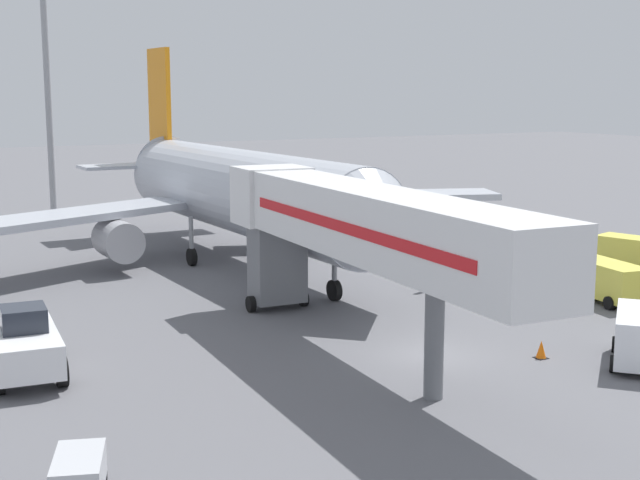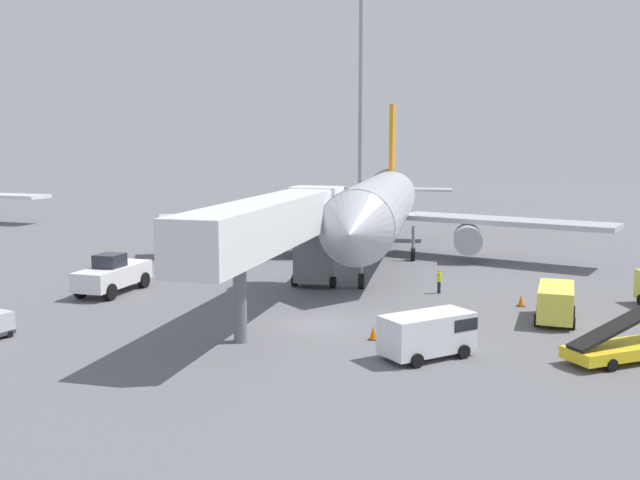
{
  "view_description": "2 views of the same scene",
  "coord_description": "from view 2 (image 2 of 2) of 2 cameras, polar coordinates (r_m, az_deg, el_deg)",
  "views": [
    {
      "loc": [
        -20.67,
        -28.83,
        10.82
      ],
      "look_at": [
        2.82,
        14.31,
        2.5
      ],
      "focal_mm": 49.53,
      "sensor_mm": 36.0,
      "label": 1
    },
    {
      "loc": [
        8.43,
        -38.74,
        10.37
      ],
      "look_at": [
        -1.61,
        10.78,
        3.29
      ],
      "focal_mm": 40.09,
      "sensor_mm": 36.0,
      "label": 2
    }
  ],
  "objects": [
    {
      "name": "service_van_far_left",
      "position": [
        34.94,
        8.73,
        -7.29
      ],
      "size": [
        4.73,
        4.53,
        2.15
      ],
      "color": "white",
      "rests_on": "ground"
    },
    {
      "name": "pushback_tug",
      "position": [
        50.81,
        -16.22,
        -2.68
      ],
      "size": [
        3.1,
        6.63,
        2.74
      ],
      "color": "white",
      "rests_on": "ground"
    },
    {
      "name": "apron_light_mast",
      "position": [
        90.28,
        3.3,
        14.33
      ],
      "size": [
        2.4,
        2.4,
        30.13
      ],
      "color": "#93969B",
      "rests_on": "ground"
    },
    {
      "name": "service_van_near_center",
      "position": [
        43.46,
        18.31,
        -4.63
      ],
      "size": [
        2.66,
        4.88,
        2.08
      ],
      "color": "#E5DB4C",
      "rests_on": "ground"
    },
    {
      "name": "ground_plane",
      "position": [
        40.98,
        -0.79,
        -6.69
      ],
      "size": [
        300.0,
        300.0,
        0.0
      ],
      "primitive_type": "plane",
      "color": "slate"
    },
    {
      "name": "safety_cone_bravo",
      "position": [
        37.79,
        4.28,
        -7.4
      ],
      "size": [
        0.49,
        0.49,
        0.74
      ],
      "color": "black",
      "rests_on": "ground"
    },
    {
      "name": "belt_loader_truck",
      "position": [
        37.18,
        23.53,
        -7.67
      ],
      "size": [
        6.74,
        5.44,
        3.24
      ],
      "color": "yellow",
      "rests_on": "ground"
    },
    {
      "name": "safety_cone_alpha",
      "position": [
        46.81,
        15.76,
        -4.67
      ],
      "size": [
        0.49,
        0.49,
        0.75
      ],
      "color": "black",
      "rests_on": "ground"
    },
    {
      "name": "airplane_at_gate",
      "position": [
        61.69,
        4.7,
        2.56
      ],
      "size": [
        40.03,
        36.27,
        13.98
      ],
      "color": "#B7BCC6",
      "rests_on": "ground"
    },
    {
      "name": "jet_bridge",
      "position": [
        42.47,
        -3.37,
        1.19
      ],
      "size": [
        4.51,
        22.78,
        7.11
      ],
      "color": "silver",
      "rests_on": "ground"
    },
    {
      "name": "ground_crew_worker_foreground",
      "position": [
        49.39,
        9.49,
        -3.22
      ],
      "size": [
        0.44,
        0.44,
        1.66
      ],
      "color": "#1E2333",
      "rests_on": "ground"
    }
  ]
}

